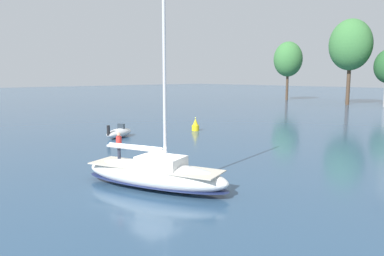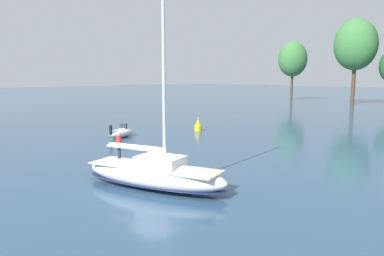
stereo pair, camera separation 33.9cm
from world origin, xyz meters
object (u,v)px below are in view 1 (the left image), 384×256
at_px(motor_tender, 119,133).
at_px(tree_shore_left, 288,59).
at_px(tree_shore_right, 351,45).
at_px(channel_buoy, 195,125).
at_px(sailboat_main, 155,173).

bearing_deg(motor_tender, tree_shore_left, 107.71).
bearing_deg(tree_shore_right, motor_tender, -87.41).
bearing_deg(channel_buoy, motor_tender, -102.74).
xyz_separation_m(tree_shore_left, motor_tender, (20.91, -65.48, -10.18)).
bearing_deg(channel_buoy, sailboat_main, -50.21).
height_order(tree_shore_left, sailboat_main, tree_shore_left).
height_order(sailboat_main, motor_tender, sailboat_main).
xyz_separation_m(sailboat_main, channel_buoy, (-14.63, 17.57, -0.25)).
xyz_separation_m(tree_shore_right, sailboat_main, (19.48, -69.57, -12.19)).
relative_size(sailboat_main, motor_tender, 3.04).
height_order(tree_shore_right, motor_tender, tree_shore_right).
bearing_deg(sailboat_main, motor_tender, 153.40).
relative_size(tree_shore_right, channel_buoy, 11.70).
relative_size(tree_shore_left, sailboat_main, 1.20).
xyz_separation_m(tree_shore_left, tree_shore_right, (18.14, -4.29, 2.40)).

